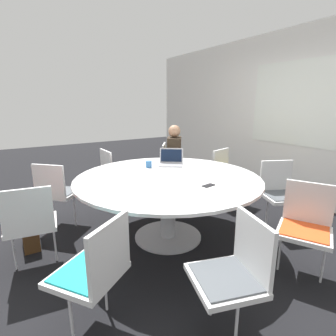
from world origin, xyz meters
The scene contains 17 objects.
ground_plane centered at (0.00, 0.00, 0.00)m, with size 16.00×16.00×0.00m, color black.
wall_back centered at (0.00, 2.46, 1.35)m, with size 8.00×0.07×2.70m.
conference_table centered at (0.00, 0.00, 0.63)m, with size 2.08×2.08×0.75m.
chair_0 centered at (-1.43, 0.95, 0.51)m, with size 0.60×0.60×0.86m.
chair_1 centered at (-1.42, -0.12, 0.51)m, with size 0.46×0.44×0.86m.
chair_2 centered at (-0.96, -1.05, 0.51)m, with size 0.61×0.61×0.86m.
chair_3 centered at (-0.14, -1.41, 0.51)m, with size 0.48×0.50×0.86m.
chair_4 centered at (0.88, -1.12, 0.51)m, with size 0.60×0.60×0.86m.
chair_5 centered at (1.38, -0.34, 0.51)m, with size 0.54×0.53×0.86m.
chair_6 centered at (1.23, 0.71, 0.51)m, with size 0.58×0.57×0.86m.
chair_7 centered at (0.53, 1.32, 0.51)m, with size 0.57×0.57×0.86m.
chair_8 centered at (-0.43, 1.35, 0.51)m, with size 0.52×0.53×0.86m.
person_0 centered at (-1.19, 0.88, 0.71)m, with size 0.42×0.39×1.21m.
laptop centered at (-0.47, 0.34, 0.81)m, with size 0.39×0.40×0.21m.
coffee_cup centered at (-0.49, 0.01, 0.80)m, with size 0.08×0.08×0.09m.
cell_phone centered at (0.50, 0.17, 0.76)m, with size 0.09×0.15×0.01m.
handbag centered at (-0.63, -1.42, 0.14)m, with size 0.36×0.16×0.28m.
Camera 1 is at (2.43, -1.50, 1.58)m, focal length 28.00 mm.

